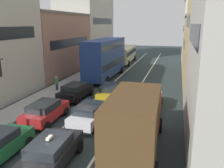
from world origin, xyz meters
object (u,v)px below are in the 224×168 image
(sedan_centre_lane_second, at_px, (91,113))
(hatchback_centre_lane_third, at_px, (111,92))
(taxi_centre_lane_front, at_px, (52,151))
(sedan_left_lane_third, at_px, (75,91))
(sedan_right_lane_behind_truck, at_px, (148,100))
(bus_far_queue_secondary, at_px, (125,53))
(bus_mid_queue_primary, at_px, (105,57))
(removalist_box_truck, at_px, (136,119))
(pedestrian_far_sidewalk, at_px, (57,83))
(wagon_left_lane_second, at_px, (45,111))

(sedan_centre_lane_second, bearing_deg, hatchback_centre_lane_third, 3.90)
(taxi_centre_lane_front, height_order, sedan_left_lane_third, taxi_centre_lane_front)
(sedan_right_lane_behind_truck, xyz_separation_m, bus_far_queue_secondary, (-7.03, 22.95, 0.96))
(bus_far_queue_secondary, bearing_deg, sedan_left_lane_third, 178.40)
(taxi_centre_lane_front, xyz_separation_m, bus_mid_queue_primary, (-3.24, 19.91, 2.03))
(bus_far_queue_secondary, bearing_deg, hatchback_centre_lane_third, -172.85)
(removalist_box_truck, bearing_deg, taxi_centre_lane_front, 119.87)
(sedan_right_lane_behind_truck, relative_size, bus_far_queue_secondary, 0.42)
(taxi_centre_lane_front, bearing_deg, pedestrian_far_sidewalk, 24.04)
(sedan_left_lane_third, distance_m, bus_far_queue_secondary, 22.10)
(removalist_box_truck, distance_m, pedestrian_far_sidewalk, 14.35)
(sedan_right_lane_behind_truck, xyz_separation_m, bus_mid_queue_primary, (-6.84, 10.28, 2.03))
(taxi_centre_lane_front, relative_size, wagon_left_lane_second, 1.02)
(bus_mid_queue_primary, xyz_separation_m, bus_far_queue_secondary, (-0.19, 12.68, -1.07))
(wagon_left_lane_second, distance_m, hatchback_centre_lane_third, 7.02)
(taxi_centre_lane_front, bearing_deg, removalist_box_truck, -61.22)
(sedan_centre_lane_second, distance_m, bus_far_queue_secondary, 27.42)
(removalist_box_truck, relative_size, taxi_centre_lane_front, 1.77)
(bus_far_queue_secondary, bearing_deg, sedan_right_lane_behind_truck, -164.79)
(sedan_centre_lane_second, xyz_separation_m, sedan_right_lane_behind_truck, (3.54, 4.22, 0.00))
(sedan_left_lane_third, xyz_separation_m, bus_far_queue_secondary, (-0.08, 22.08, 0.96))
(hatchback_centre_lane_third, bearing_deg, removalist_box_truck, -158.13)
(wagon_left_lane_second, height_order, hatchback_centre_lane_third, same)
(bus_mid_queue_primary, bearing_deg, sedan_centre_lane_second, -165.86)
(sedan_right_lane_behind_truck, distance_m, pedestrian_far_sidewalk, 10.33)
(sedan_centre_lane_second, bearing_deg, sedan_left_lane_third, 36.55)
(bus_mid_queue_primary, xyz_separation_m, pedestrian_far_sidewalk, (-3.10, -7.47, -1.88))
(removalist_box_truck, height_order, pedestrian_far_sidewalk, removalist_box_truck)
(sedan_left_lane_third, relative_size, bus_far_queue_secondary, 0.42)
(taxi_centre_lane_front, bearing_deg, sedan_centre_lane_second, -3.60)
(pedestrian_far_sidewalk, bearing_deg, bus_far_queue_secondary, 17.46)
(wagon_left_lane_second, bearing_deg, sedan_centre_lane_second, -82.42)
(removalist_box_truck, bearing_deg, pedestrian_far_sidewalk, 43.40)
(removalist_box_truck, height_order, sedan_left_lane_third, removalist_box_truck)
(bus_mid_queue_primary, relative_size, pedestrian_far_sidewalk, 6.36)
(removalist_box_truck, distance_m, bus_far_queue_secondary, 31.08)
(removalist_box_truck, distance_m, hatchback_centre_lane_third, 9.69)
(sedan_right_lane_behind_truck, bearing_deg, taxi_centre_lane_front, 162.92)
(sedan_centre_lane_second, bearing_deg, removalist_box_truck, -126.15)
(removalist_box_truck, xyz_separation_m, sedan_right_lane_behind_truck, (-0.23, 7.27, -1.18))
(hatchback_centre_lane_third, bearing_deg, bus_far_queue_secondary, 7.05)
(wagon_left_lane_second, distance_m, sedan_left_lane_third, 5.58)
(pedestrian_far_sidewalk, bearing_deg, taxi_centre_lane_front, -127.33)
(sedan_centre_lane_second, bearing_deg, wagon_left_lane_second, 100.97)
(wagon_left_lane_second, distance_m, sedan_right_lane_behind_truck, 8.33)
(hatchback_centre_lane_third, bearing_deg, sedan_centre_lane_second, 179.20)
(taxi_centre_lane_front, distance_m, sedan_centre_lane_second, 5.41)
(removalist_box_truck, relative_size, sedan_left_lane_third, 1.76)
(taxi_centre_lane_front, distance_m, hatchback_centre_lane_third, 11.17)
(taxi_centre_lane_front, bearing_deg, bus_mid_queue_primary, 6.28)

